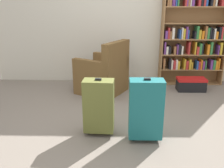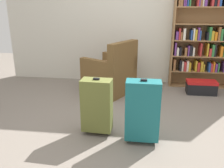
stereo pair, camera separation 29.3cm
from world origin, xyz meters
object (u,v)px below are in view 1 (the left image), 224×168
object	(u,v)px
suitcase_olive	(99,106)
mug	(139,91)
suitcase_teal	(146,109)
armchair	(104,75)
bookshelf	(193,38)
storage_box	(191,84)

from	to	relation	value
suitcase_olive	mug	bearing A→B (deg)	66.34
mug	suitcase_teal	distance (m)	1.51
armchair	suitcase_teal	world-z (taller)	armchair
suitcase_teal	suitcase_olive	distance (m)	0.54
bookshelf	storage_box	bearing A→B (deg)	-100.86
suitcase_olive	storage_box	bearing A→B (deg)	45.31
bookshelf	suitcase_teal	distance (m)	2.41
armchair	storage_box	world-z (taller)	armchair
armchair	storage_box	xyz separation A→B (m)	(1.54, 0.11, -0.19)
bookshelf	suitcase_olive	size ratio (longest dim) A/B	2.45
storage_box	suitcase_olive	distance (m)	2.18
bookshelf	suitcase_olive	xyz separation A→B (m)	(-1.60, -1.97, -0.52)
suitcase_teal	suitcase_olive	size ratio (longest dim) A/B	1.07
bookshelf	suitcase_olive	distance (m)	2.59
bookshelf	suitcase_olive	world-z (taller)	bookshelf
suitcase_teal	suitcase_olive	bearing A→B (deg)	166.03
suitcase_teal	bookshelf	bearing A→B (deg)	62.81
storage_box	suitcase_olive	size ratio (longest dim) A/B	0.72
armchair	mug	xyz separation A→B (m)	(0.61, -0.09, -0.27)
armchair	mug	world-z (taller)	armchair
armchair	storage_box	distance (m)	1.56
armchair	mug	distance (m)	0.67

